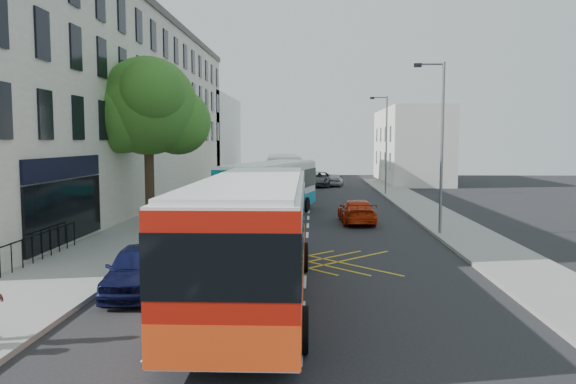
# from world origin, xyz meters

# --- Properties ---
(ground) EXTENTS (120.00, 120.00, 0.00)m
(ground) POSITION_xyz_m (0.00, 0.00, 0.00)
(ground) COLOR black
(ground) RESTS_ON ground
(pavement_left) EXTENTS (5.00, 70.00, 0.15)m
(pavement_left) POSITION_xyz_m (-8.50, 15.00, 0.07)
(pavement_left) COLOR gray
(pavement_left) RESTS_ON ground
(pavement_right) EXTENTS (3.00, 70.00, 0.15)m
(pavement_right) POSITION_xyz_m (7.50, 15.00, 0.07)
(pavement_right) COLOR gray
(pavement_right) RESTS_ON ground
(terrace_main) EXTENTS (8.30, 45.00, 13.50)m
(terrace_main) POSITION_xyz_m (-14.00, 24.49, 6.76)
(terrace_main) COLOR beige
(terrace_main) RESTS_ON ground
(terrace_far) EXTENTS (8.00, 20.00, 10.00)m
(terrace_far) POSITION_xyz_m (-14.00, 55.00, 5.00)
(terrace_far) COLOR silver
(terrace_far) RESTS_ON ground
(building_right) EXTENTS (6.00, 18.00, 8.00)m
(building_right) POSITION_xyz_m (11.00, 48.00, 4.00)
(building_right) COLOR silver
(building_right) RESTS_ON ground
(street_tree) EXTENTS (6.30, 5.70, 8.80)m
(street_tree) POSITION_xyz_m (-8.51, 14.97, 6.29)
(street_tree) COLOR #382619
(street_tree) RESTS_ON pavement_left
(lamp_near) EXTENTS (1.45, 0.15, 8.00)m
(lamp_near) POSITION_xyz_m (6.20, 12.00, 4.62)
(lamp_near) COLOR slate
(lamp_near) RESTS_ON pavement_right
(lamp_far) EXTENTS (1.45, 0.15, 8.00)m
(lamp_far) POSITION_xyz_m (6.20, 32.00, 4.62)
(lamp_far) COLOR slate
(lamp_far) RESTS_ON pavement_right
(railings) EXTENTS (0.08, 5.60, 1.14)m
(railings) POSITION_xyz_m (-9.70, 5.30, 0.72)
(railings) COLOR black
(railings) RESTS_ON pavement_left
(bus_near) EXTENTS (3.19, 12.38, 3.48)m
(bus_near) POSITION_xyz_m (-1.42, 1.08, 1.83)
(bus_near) COLOR silver
(bus_near) RESTS_ON ground
(bus_mid) EXTENTS (5.23, 11.84, 3.25)m
(bus_mid) POSITION_xyz_m (-2.16, 18.02, 1.71)
(bus_mid) COLOR silver
(bus_mid) RESTS_ON ground
(bus_far) EXTENTS (3.55, 11.81, 3.28)m
(bus_far) POSITION_xyz_m (-2.23, 32.70, 1.72)
(bus_far) COLOR silver
(bus_far) RESTS_ON ground
(motorbike) EXTENTS (0.76, 2.04, 1.83)m
(motorbike) POSITION_xyz_m (-1.35, -1.48, 0.86)
(motorbike) COLOR black
(motorbike) RESTS_ON ground
(parked_car_blue) EXTENTS (2.14, 4.36, 1.43)m
(parked_car_blue) POSITION_xyz_m (-4.90, 1.51, 0.72)
(parked_car_blue) COLOR #0D1035
(parked_car_blue) RESTS_ON ground
(parked_car_silver) EXTENTS (1.86, 4.35, 1.39)m
(parked_car_silver) POSITION_xyz_m (-4.90, 6.45, 0.70)
(parked_car_silver) COLOR #B5B8BD
(parked_car_silver) RESTS_ON ground
(red_hatchback) EXTENTS (2.00, 4.55, 1.30)m
(red_hatchback) POSITION_xyz_m (2.68, 16.06, 0.65)
(red_hatchback) COLOR #BC2908
(red_hatchback) RESTS_ON ground
(distant_car_grey) EXTENTS (3.05, 5.49, 1.45)m
(distant_car_grey) POSITION_xyz_m (0.86, 40.68, 0.73)
(distant_car_grey) COLOR #3F4146
(distant_car_grey) RESTS_ON ground
(distant_car_silver) EXTENTS (1.96, 3.86, 1.26)m
(distant_car_silver) POSITION_xyz_m (2.50, 41.39, 0.63)
(distant_car_silver) COLOR #A8ABAF
(distant_car_silver) RESTS_ON ground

